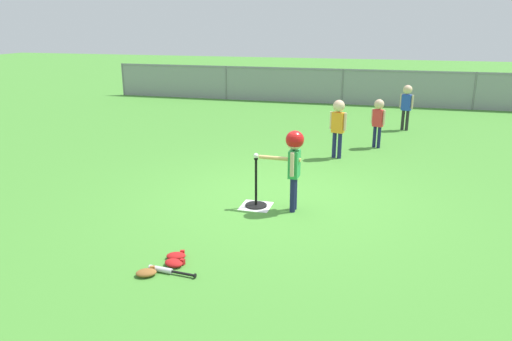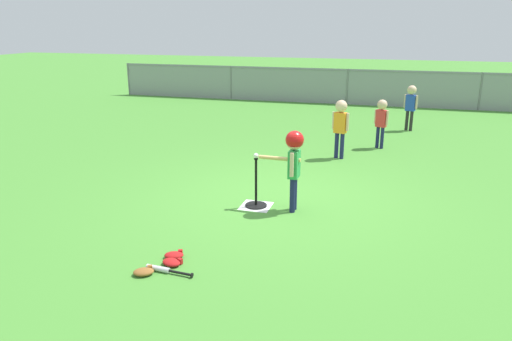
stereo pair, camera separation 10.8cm
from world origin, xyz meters
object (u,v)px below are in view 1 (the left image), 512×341
object	(u,v)px
fielder_deep_left	(338,121)
glove_tossed_aside	(174,263)
glove_by_plate	(146,273)
baseball_on_tee	(256,156)
batting_tee	(256,198)
batter_child	(294,154)
spare_bat_silver	(166,270)
fielder_deep_right	(378,117)
fielder_near_left	(407,101)
glove_near_bats	(176,256)

from	to	relation	value
fielder_deep_left	glove_tossed_aside	xyz separation A→B (m)	(-1.24, -4.98, -0.71)
glove_tossed_aside	glove_by_plate	bearing A→B (deg)	-125.10
baseball_on_tee	glove_by_plate	size ratio (longest dim) A/B	0.28
batting_tee	batter_child	world-z (taller)	batter_child
spare_bat_silver	glove_tossed_aside	size ratio (longest dim) A/B	2.22
batter_child	spare_bat_silver	distance (m)	2.49
fielder_deep_right	spare_bat_silver	xyz separation A→B (m)	(-2.00, -6.21, -0.64)
fielder_deep_right	glove_tossed_aside	world-z (taller)	fielder_deep_right
fielder_near_left	glove_tossed_aside	size ratio (longest dim) A/B	4.43
batting_tee	batter_child	distance (m)	0.90
batting_tee	baseball_on_tee	xyz separation A→B (m)	(-0.00, 0.00, 0.65)
fielder_deep_left	spare_bat_silver	world-z (taller)	fielder_deep_left
baseball_on_tee	glove_by_plate	xyz separation A→B (m)	(-0.59, -2.28, -0.74)
glove_tossed_aside	batter_child	bearing A→B (deg)	64.42
baseball_on_tee	fielder_deep_right	bearing A→B (deg)	68.59
fielder_near_left	glove_tossed_aside	bearing A→B (deg)	-107.91
batter_child	fielder_near_left	bearing A→B (deg)	74.77
baseball_on_tee	glove_tossed_aside	distance (m)	2.17
glove_near_bats	glove_tossed_aside	distance (m)	0.17
spare_bat_silver	glove_by_plate	xyz separation A→B (m)	(-0.17, -0.11, 0.01)
baseball_on_tee	batting_tee	bearing A→B (deg)	0.00
fielder_deep_right	glove_tossed_aside	size ratio (longest dim) A/B	4.12
batter_child	fielder_deep_right	distance (m)	4.19
fielder_deep_right	glove_tossed_aside	xyz separation A→B (m)	(-1.98, -6.04, -0.64)
batter_child	spare_bat_silver	xyz separation A→B (m)	(-0.97, -2.15, -0.81)
baseball_on_tee	glove_by_plate	world-z (taller)	baseball_on_tee
batter_child	fielder_deep_left	distance (m)	3.01
fielder_deep_left	glove_near_bats	xyz separation A→B (m)	(-1.29, -4.81, -0.71)
glove_near_bats	glove_tossed_aside	world-z (taller)	same
fielder_near_left	spare_bat_silver	bearing A→B (deg)	-107.71
batting_tee	glove_tossed_aside	xyz separation A→B (m)	(-0.40, -2.00, -0.09)
baseball_on_tee	batter_child	distance (m)	0.56
batter_child	glove_tossed_aside	distance (m)	2.34
fielder_near_left	glove_tossed_aside	distance (m)	8.47
fielder_deep_right	glove_near_bats	xyz separation A→B (m)	(-2.03, -5.87, -0.64)
baseball_on_tee	glove_tossed_aside	world-z (taller)	baseball_on_tee
batter_child	fielder_deep_left	xyz separation A→B (m)	(0.30, 3.00, -0.09)
fielder_deep_left	fielder_deep_right	xyz separation A→B (m)	(0.73, 1.06, -0.07)
fielder_deep_right	batting_tee	bearing A→B (deg)	-111.41
fielder_deep_left	fielder_near_left	distance (m)	3.34
glove_by_plate	fielder_deep_left	bearing A→B (deg)	74.69
fielder_deep_left	fielder_deep_right	bearing A→B (deg)	55.21
fielder_deep_left	glove_tossed_aside	bearing A→B (deg)	-104.03
fielder_deep_right	glove_near_bats	world-z (taller)	fielder_deep_right
batting_tee	glove_tossed_aside	world-z (taller)	batting_tee
fielder_deep_right	fielder_near_left	bearing A→B (deg)	72.84
batter_child	glove_near_bats	distance (m)	2.22
fielder_deep_left	glove_near_bats	size ratio (longest dim) A/B	4.47
batter_child	glove_tossed_aside	size ratio (longest dim) A/B	4.63
fielder_deep_right	fielder_deep_left	bearing A→B (deg)	-124.79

